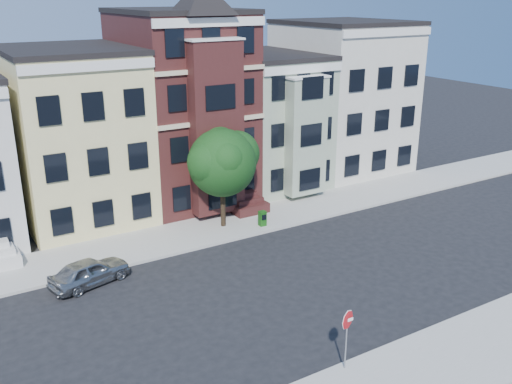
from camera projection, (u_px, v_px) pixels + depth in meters
ground at (310, 281)px, 27.61m from camera, size 120.00×120.00×0.00m
far_sidewalk at (231, 225)px, 34.04m from camera, size 60.00×4.00×0.15m
near_sidewalk at (439, 367)px, 21.13m from camera, size 60.00×4.00×0.15m
house_yellow at (75, 137)px, 34.23m from camera, size 7.00×9.00×10.00m
house_brown at (181, 109)px, 37.33m from camera, size 7.00×9.00×12.00m
house_green at (265, 121)px, 41.01m from camera, size 6.00×9.00×9.00m
house_cream at (342, 98)px, 44.11m from camera, size 8.00×9.00×11.00m
street_tree at (222, 167)px, 32.60m from camera, size 7.10×7.10×7.23m
parked_car at (90, 272)px, 27.08m from camera, size 4.15×2.49×1.32m
newspaper_box at (262, 218)px, 33.65m from camera, size 0.42×0.38×0.90m
stop_sign at (346, 336)px, 20.51m from camera, size 0.75×0.11×2.72m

